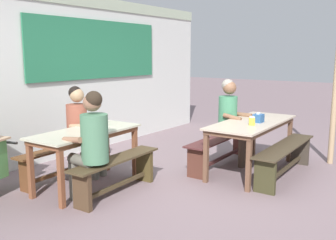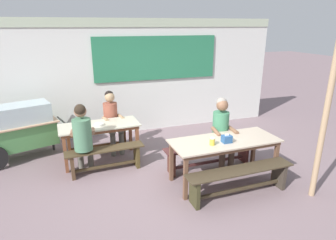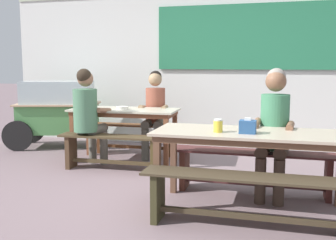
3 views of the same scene
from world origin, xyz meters
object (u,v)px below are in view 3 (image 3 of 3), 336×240
at_px(person_right_near_table, 274,125).
at_px(condiment_jar, 218,126).
at_px(bench_near_front, 246,194).
at_px(person_center_facing, 155,109).
at_px(tissue_box, 248,127).
at_px(food_cart, 57,109).
at_px(person_left_back_turned, 88,112).
at_px(dining_table_near, 251,139).
at_px(bench_far_front, 112,147).
at_px(bench_near_back, 253,166).
at_px(dining_table_far, 124,115).
at_px(bench_far_back, 136,135).
at_px(soup_bowl, 122,108).

xyz_separation_m(person_right_near_table, condiment_jar, (-0.49, -0.56, 0.05)).
distance_m(bench_near_front, person_right_near_table, 1.07).
height_order(person_center_facing, person_right_near_table, person_right_near_table).
xyz_separation_m(bench_near_front, tissue_box, (-0.04, 0.40, 0.51)).
xyz_separation_m(food_cart, condiment_jar, (3.09, -2.26, 0.18)).
bearing_deg(person_left_back_turned, dining_table_near, -24.40).
xyz_separation_m(dining_table_near, bench_far_front, (-1.87, 0.97, -0.38)).
distance_m(person_center_facing, condiment_jar, 2.41).
height_order(person_center_facing, condiment_jar, person_center_facing).
distance_m(bench_far_front, condiment_jar, 1.98).
xyz_separation_m(dining_table_near, bench_near_front, (0.01, -0.50, -0.38)).
bearing_deg(person_right_near_table, food_cart, 154.60).
xyz_separation_m(tissue_box, condiment_jar, (-0.27, -0.02, -0.00)).
distance_m(bench_near_back, food_cart, 3.77).
height_order(bench_far_front, food_cart, food_cart).
height_order(food_cart, condiment_jar, food_cart).
bearing_deg(bench_near_front, food_cart, 142.15).
relative_size(dining_table_far, dining_table_near, 0.83).
bearing_deg(bench_far_back, bench_near_back, -37.51).
height_order(dining_table_far, person_right_near_table, person_right_near_table).
height_order(dining_table_far, tissue_box, tissue_box).
relative_size(person_center_facing, person_left_back_turned, 0.97).
bearing_deg(bench_far_back, soup_bowl, -87.65).
bearing_deg(bench_far_front, person_right_near_table, -14.40).
xyz_separation_m(dining_table_far, bench_near_front, (1.91, -1.97, -0.37)).
bearing_deg(person_center_facing, tissue_box, -51.95).
relative_size(person_right_near_table, soup_bowl, 7.89).
bearing_deg(person_right_near_table, person_center_facing, 140.58).
bearing_deg(condiment_jar, person_left_back_turned, 149.72).
height_order(bench_far_front, bench_near_front, same).
height_order(bench_near_front, person_center_facing, person_center_facing).
distance_m(food_cart, condiment_jar, 3.83).
xyz_separation_m(bench_far_front, condiment_jar, (1.58, -1.09, 0.51)).
bearing_deg(bench_far_back, bench_near_front, -51.94).
height_order(bench_near_front, soup_bowl, soup_bowl).
height_order(bench_near_back, person_center_facing, person_center_facing).
xyz_separation_m(bench_far_back, condiment_jar, (1.63, -2.09, 0.52)).
bearing_deg(tissue_box, dining_table_near, 75.76).
relative_size(dining_table_far, person_right_near_table, 1.14).
relative_size(dining_table_near, bench_near_front, 1.03).
distance_m(dining_table_far, food_cart, 1.63).
bearing_deg(bench_far_back, person_right_near_table, -35.91).
relative_size(bench_near_back, person_right_near_table, 1.31).
height_order(person_center_facing, tissue_box, person_center_facing).
bearing_deg(food_cart, bench_far_front, -37.67).
bearing_deg(tissue_box, food_cart, 146.36).
relative_size(dining_table_far, tissue_box, 10.25).
distance_m(person_left_back_turned, condiment_jar, 2.24).
relative_size(person_right_near_table, tissue_box, 8.99).
height_order(person_left_back_turned, condiment_jar, person_left_back_turned).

